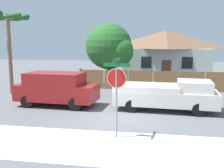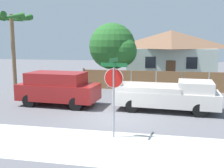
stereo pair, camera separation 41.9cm
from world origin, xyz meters
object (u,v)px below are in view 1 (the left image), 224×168
object	(u,v)px
red_suv	(57,88)
oak_tree	(111,47)
stop_sign	(116,84)
house	(166,53)
palm_tree	(8,24)
orange_pickup	(169,95)

from	to	relation	value
red_suv	oak_tree	bearing A→B (deg)	79.70
oak_tree	red_suv	world-z (taller)	oak_tree
oak_tree	stop_sign	size ratio (longest dim) A/B	1.71
house	stop_sign	bearing A→B (deg)	-97.56
oak_tree	palm_tree	distance (m)	8.21
house	palm_tree	bearing A→B (deg)	-135.73
house	oak_tree	distance (m)	7.94
red_suv	stop_sign	world-z (taller)	stop_sign
palm_tree	red_suv	xyz separation A→B (m)	(4.60, -2.93, -3.89)
orange_pickup	stop_sign	world-z (taller)	stop_sign
oak_tree	red_suv	size ratio (longest dim) A/B	1.11
palm_tree	orange_pickup	xyz separation A→B (m)	(11.07, -2.94, -4.11)
oak_tree	red_suv	bearing A→B (deg)	-103.94
palm_tree	red_suv	bearing A→B (deg)	-32.48
stop_sign	red_suv	bearing A→B (deg)	139.97
palm_tree	stop_sign	world-z (taller)	palm_tree
oak_tree	stop_sign	xyz separation A→B (m)	(2.34, -12.26, -1.14)
oak_tree	palm_tree	bearing A→B (deg)	-143.98
stop_sign	palm_tree	bearing A→B (deg)	146.91
palm_tree	orange_pickup	size ratio (longest dim) A/B	1.02
palm_tree	oak_tree	bearing A→B (deg)	36.02
house	orange_pickup	distance (m)	14.06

